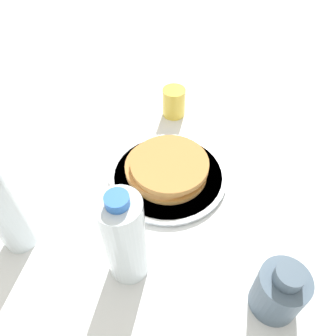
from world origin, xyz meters
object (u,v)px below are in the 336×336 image
(pancake_stack, at_px, (167,167))
(water_bottle_near, at_px, (125,239))
(juice_glass, at_px, (174,102))
(water_bottle_mid, at_px, (2,210))
(plate, at_px, (168,175))
(cream_jug, at_px, (279,291))

(pancake_stack, height_order, water_bottle_near, water_bottle_near)
(pancake_stack, bearing_deg, juice_glass, 69.63)
(water_bottle_mid, bearing_deg, plate, 13.69)
(plate, distance_m, water_bottle_near, 0.26)
(pancake_stack, distance_m, juice_glass, 0.24)
(pancake_stack, distance_m, water_bottle_mid, 0.36)
(juice_glass, bearing_deg, water_bottle_near, -116.85)
(pancake_stack, height_order, cream_jug, cream_jug)
(pancake_stack, relative_size, cream_jug, 1.49)
(plate, xyz_separation_m, cream_jug, (0.10, -0.34, 0.05))
(water_bottle_near, height_order, water_bottle_mid, water_bottle_mid)
(water_bottle_near, bearing_deg, pancake_stack, 56.86)
(cream_jug, distance_m, water_bottle_near, 0.28)
(juice_glass, bearing_deg, cream_jug, -88.08)
(plate, xyz_separation_m, water_bottle_near, (-0.14, -0.20, 0.10))
(water_bottle_near, xyz_separation_m, water_bottle_mid, (-0.20, 0.12, 0.00))
(juice_glass, relative_size, water_bottle_mid, 0.35)
(cream_jug, height_order, water_bottle_near, water_bottle_near)
(plate, xyz_separation_m, juice_glass, (0.08, 0.23, 0.03))
(juice_glass, height_order, water_bottle_mid, water_bottle_mid)
(pancake_stack, xyz_separation_m, water_bottle_near, (-0.13, -0.21, 0.07))
(juice_glass, relative_size, water_bottle_near, 0.37)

